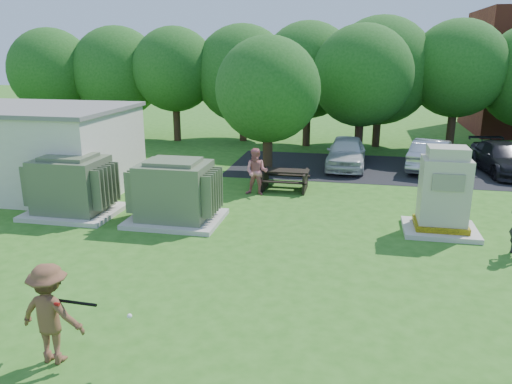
% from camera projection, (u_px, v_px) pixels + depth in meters
% --- Properties ---
extents(ground, '(120.00, 120.00, 0.00)m').
position_uv_depth(ground, '(222.00, 291.00, 11.72)').
color(ground, '#2D6619').
rests_on(ground, ground).
extents(service_building, '(10.00, 5.00, 3.20)m').
position_uv_depth(service_building, '(3.00, 149.00, 19.99)').
color(service_building, beige).
rests_on(service_building, ground).
extents(parking_strip, '(20.00, 6.00, 0.01)m').
position_uv_depth(parking_strip, '(445.00, 172.00, 23.08)').
color(parking_strip, '#232326').
rests_on(parking_strip, ground).
extents(transformer_left, '(3.00, 2.40, 2.07)m').
position_uv_depth(transformer_left, '(72.00, 187.00, 16.94)').
color(transformer_left, beige).
rests_on(transformer_left, ground).
extents(transformer_right, '(3.00, 2.40, 2.07)m').
position_uv_depth(transformer_right, '(175.00, 193.00, 16.23)').
color(transformer_right, beige).
rests_on(transformer_right, ground).
extents(generator_cabinet, '(2.21, 1.81, 2.69)m').
position_uv_depth(generator_cabinet, '(443.00, 196.00, 15.19)').
color(generator_cabinet, beige).
rests_on(generator_cabinet, ground).
extents(picnic_table, '(1.90, 1.43, 0.81)m').
position_uv_depth(picnic_table, '(285.00, 177.00, 20.02)').
color(picnic_table, black).
rests_on(picnic_table, ground).
extents(batter, '(1.26, 0.77, 1.89)m').
position_uv_depth(batter, '(51.00, 314.00, 8.88)').
color(batter, brown).
rests_on(batter, ground).
extents(person_at_picnic, '(0.93, 0.74, 1.83)m').
position_uv_depth(person_at_picnic, '(256.00, 172.00, 19.21)').
color(person_at_picnic, '#D16E73').
rests_on(person_at_picnic, ground).
extents(car_white, '(1.84, 4.41, 1.49)m').
position_uv_depth(car_white, '(346.00, 152.00, 23.68)').
color(car_white, silver).
rests_on(car_white, ground).
extents(car_silver_a, '(2.70, 4.68, 1.46)m').
position_uv_depth(car_silver_a, '(432.00, 154.00, 23.30)').
color(car_silver_a, '#A7A7AC').
rests_on(car_silver_a, ground).
extents(car_dark, '(2.52, 4.92, 1.37)m').
position_uv_depth(car_dark, '(503.00, 158.00, 22.70)').
color(car_dark, black).
rests_on(car_dark, ground).
extents(batting_equipment, '(1.43, 0.35, 0.32)m').
position_uv_depth(batting_equipment, '(79.00, 305.00, 8.67)').
color(batting_equipment, black).
rests_on(batting_equipment, ground).
extents(tree_row, '(41.30, 13.30, 7.30)m').
position_uv_depth(tree_row, '(339.00, 74.00, 27.65)').
color(tree_row, '#47301E').
rests_on(tree_row, ground).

